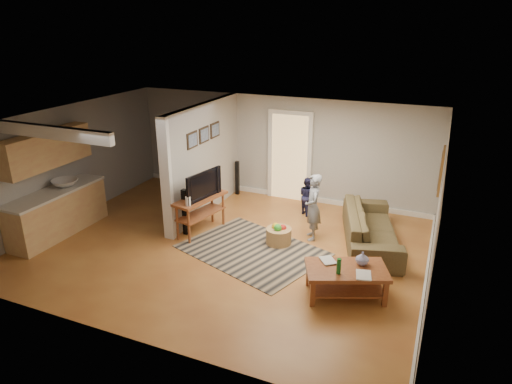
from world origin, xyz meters
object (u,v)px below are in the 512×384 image
Objects in this scene: speaker_left at (185,212)px; toddler at (306,214)px; coffee_table at (347,274)px; tv_console at (201,201)px; sofa at (370,244)px; toy_basket at (279,235)px; speaker_right at (237,178)px; child at (312,238)px.

speaker_left is 2.85m from toddler.
tv_console reaches higher than coffee_table.
tv_console reaches higher than sofa.
tv_console reaches higher than toddler.
toy_basket is at bearing 142.05° from coffee_table.
sofa is at bearing 25.83° from tv_console.
sofa is at bearing -25.56° from speaker_right.
speaker_right is (0.00, 2.51, -0.06)m from speaker_left.
sofa is at bearing 22.02° from toy_basket.
tv_console is at bearing 161.01° from coffee_table.
speaker_left is at bearing 86.31° from toddler.
coffee_table is 1.11× the size of tv_console.
speaker_left reaches higher than sofa.
coffee_table is 1.67× the size of speaker_right.
coffee_table is 3.50m from tv_console.
speaker_left is 1.98m from toy_basket.
speaker_right reaches higher than toy_basket.
toddler is (-1.60, 0.96, 0.00)m from sofa.
speaker_left is (-0.26, -0.20, -0.22)m from tv_console.
speaker_right is at bearing 93.30° from speaker_left.
tv_console is 1.50× the size of speaker_right.
coffee_table is 1.48× the size of speaker_left.
coffee_table reaches higher than sofa.
toy_basket is (1.66, 0.14, -0.52)m from tv_console.
toddler is at bearing 57.66° from tv_console.
sofa is 2.46× the size of speaker_left.
toy_basket is (1.92, -2.17, -0.25)m from speaker_right.
speaker_left is (-3.55, 0.94, 0.10)m from coffee_table.
toy_basket is at bearing 13.20° from speaker_left.
tv_console is (-3.34, -0.82, 0.71)m from sofa.
toddler is (-1.55, 2.91, -0.39)m from coffee_table.
child reaches higher than toddler.
toy_basket is at bearing -51.52° from speaker_right.
tv_console is 2.58m from toddler.
tv_console is at bearing -96.87° from child.
child is (0.54, 0.49, -0.18)m from toy_basket.
speaker_left is at bearing 89.77° from sofa.
coffee_table is at bearing 9.05° from child.
speaker_right reaches higher than sofa.
sofa is 1.86m from toddler.
sofa is 1.16m from child.
toy_basket is 1.65m from toddler.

